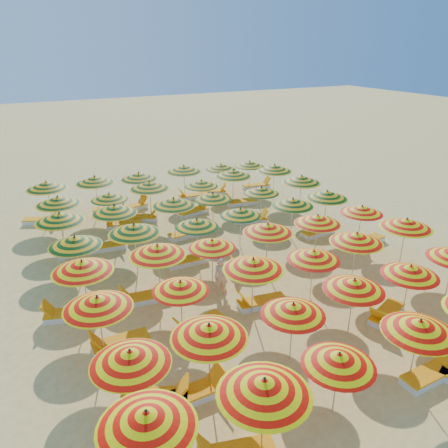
{
  "coord_description": "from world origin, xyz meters",
  "views": [
    {
      "loc": [
        -7.49,
        -14.26,
        8.52
      ],
      "look_at": [
        0.0,
        0.5,
        1.6
      ],
      "focal_mm": 35.0,
      "sensor_mm": 36.0,
      "label": 1
    }
  ],
  "objects": [
    {
      "name": "umbrella_30",
      "position": [
        -5.99,
        3.58,
        1.89
      ],
      "size": [
        2.27,
        2.27,
        2.15
      ],
      "color": "silver",
      "rests_on": "ground"
    },
    {
      "name": "umbrella_12",
      "position": [
        -5.95,
        -3.46,
        1.83
      ],
      "size": [
        2.41,
        2.41,
        2.08
      ],
      "color": "silver",
      "rests_on": "ground"
    },
    {
      "name": "lounger_18",
      "position": [
        -4.23,
        3.66,
        0.15
      ],
      "size": [
        1.79,
        0.77,
        0.69
      ],
      "rotation": [
        0.0,
        0.0,
        -0.11
      ],
      "color": "white",
      "rests_on": "ground"
    },
    {
      "name": "umbrella_10",
      "position": [
        3.47,
        -5.94,
        1.72
      ],
      "size": [
        2.41,
        2.41,
        1.95
      ],
      "color": "silver",
      "rests_on": "ground"
    },
    {
      "name": "lounger_15",
      "position": [
        -1.62,
        0.77,
        0.15
      ],
      "size": [
        1.74,
        0.6,
        0.69
      ],
      "rotation": [
        0.0,
        0.0,
        3.13
      ],
      "color": "white",
      "rests_on": "ground"
    },
    {
      "name": "umbrella_47",
      "position": [
        5.66,
        8.21,
        1.65
      ],
      "size": [
        2.28,
        2.28,
        1.87
      ],
      "color": "silver",
      "rests_on": "ground"
    },
    {
      "name": "lounger_20",
      "position": [
        3.08,
        3.51,
        0.15
      ],
      "size": [
        1.83,
        1.14,
        0.69
      ],
      "rotation": [
        0.0,
        0.0,
        -0.35
      ],
      "color": "white",
      "rests_on": "ground"
    },
    {
      "name": "umbrella_42",
      "position": [
        -5.97,
        8.34,
        1.9
      ],
      "size": [
        2.12,
        2.12,
        2.16
      ],
      "color": "silver",
      "rests_on": "ground"
    },
    {
      "name": "umbrella_45",
      "position": [
        1.36,
        8.22,
        1.87
      ],
      "size": [
        2.56,
        2.56,
        2.13
      ],
      "color": "silver",
      "rests_on": "ground"
    },
    {
      "name": "umbrella_14",
      "position": [
        -0.99,
        -3.53,
        1.88
      ],
      "size": [
        2.1,
        2.1,
        2.14
      ],
      "color": "silver",
      "rests_on": "ground"
    },
    {
      "name": "umbrella_41",
      "position": [
        5.99,
        5.95,
        1.9
      ],
      "size": [
        2.41,
        2.41,
        2.15
      ],
      "color": "silver",
      "rests_on": "ground"
    },
    {
      "name": "lounger_26",
      "position": [
        -3.01,
        8.04,
        0.15
      ],
      "size": [
        1.82,
        1.24,
        0.69
      ],
      "rotation": [
        0.0,
        0.0,
        -0.43
      ],
      "color": "white",
      "rests_on": "ground"
    },
    {
      "name": "umbrella_18",
      "position": [
        -5.94,
        -1.13,
        1.86
      ],
      "size": [
        2.57,
        2.57,
        2.11
      ],
      "color": "silver",
      "rests_on": "ground"
    },
    {
      "name": "lounger_25",
      "position": [
        -6.48,
        8.21,
        0.15
      ],
      "size": [
        1.82,
        1.23,
        0.69
      ],
      "rotation": [
        0.0,
        0.0,
        -0.42
      ],
      "color": "white",
      "rests_on": "ground"
    },
    {
      "name": "umbrella_0",
      "position": [
        -5.98,
        -8.02,
        1.86
      ],
      "size": [
        2.59,
        2.59,
        2.11
      ],
      "color": "silver",
      "rests_on": "ground"
    },
    {
      "name": "umbrella_6",
      "position": [
        -5.76,
        -6.06,
        1.79
      ],
      "size": [
        2.16,
        2.16,
        2.04
      ],
      "color": "silver",
      "rests_on": "ground"
    },
    {
      "name": "lounger_13",
      "position": [
        0.47,
        -1.02,
        0.15
      ],
      "size": [
        1.82,
        1.02,
        0.69
      ],
      "rotation": [
        0.0,
        0.0,
        2.87
      ],
      "color": "white",
      "rests_on": "ground"
    },
    {
      "name": "umbrella_44",
      "position": [
        -1.32,
        8.07,
        1.84
      ],
      "size": [
        2.39,
        2.39,
        2.09
      ],
      "color": "silver",
      "rests_on": "ground"
    },
    {
      "name": "lounger_19",
      "position": [
        -0.52,
        3.32,
        0.15
      ],
      "size": [
        1.78,
        0.75,
        0.69
      ],
      "rotation": [
        0.0,
        0.0,
        0.1
      ],
      "color": "white",
      "rests_on": "ground"
    },
    {
      "name": "umbrella_23",
      "position": [
        6.01,
        -1.04,
        1.72
      ],
      "size": [
        2.45,
        2.45,
        1.96
      ],
      "color": "silver",
      "rests_on": "ground"
    },
    {
      "name": "lounger_24",
      "position": [
        3.9,
        6.04,
        0.15
      ],
      "size": [
        1.81,
        0.87,
        0.69
      ],
      "rotation": [
        0.0,
        0.0,
        2.97
      ],
      "color": "white",
      "rests_on": "ground"
    },
    {
      "name": "umbrella_40",
      "position": [
        3.4,
        6.1,
        1.89
      ],
      "size": [
        2.48,
        2.48,
        2.15
      ],
      "color": "silver",
      "rests_on": "ground"
    },
    {
      "name": "umbrella_37",
      "position": [
        -3.42,
        5.96,
        1.65
      ],
      "size": [
        2.19,
        2.19,
        1.87
      ],
      "color": "silver",
      "rests_on": "ground"
    },
    {
      "name": "umbrella_29",
      "position": [
        5.68,
        0.94,
        1.87
      ],
      "size": [
        2.61,
        2.61,
        2.12
      ],
      "color": "silver",
      "rests_on": "ground"
    },
    {
      "name": "umbrella_8",
      "position": [
        -1.16,
        -6.02,
        1.7
      ],
      "size": [
        2.39,
        2.39,
        1.93
      ],
      "color": "silver",
      "rests_on": "ground"
    },
    {
      "name": "lounger_17",
      "position": [
        -5.49,
        3.8,
        0.15
      ],
      "size": [
        1.79,
        0.8,
        0.69
      ],
      "rotation": [
        0.0,
        0.0,
        3.27
      ],
      "color": "white",
      "rests_on": "ground"
    },
    {
      "name": "umbrella_31",
      "position": [
        -3.73,
        3.64,
        1.83
      ],
      "size": [
        2.29,
        2.29,
        2.08
      ],
      "color": "silver",
      "rests_on": "ground"
    },
    {
      "name": "lounger_22",
      "position": [
        -1.86,
        6.25,
        0.15
      ],
      "size": [
        1.82,
        1.23,
        0.69
      ],
      "rotation": [
        0.0,
        0.0,
        -0.42
      ],
      "color": "white",
      "rests_on": "ground"
    },
    {
      "name": "lounger_2",
      "position": [
        1.77,
        -8.44,
        0.15
      ],
      "size": [
        1.75,
        0.63,
        0.69
      ],
      "rotation": [
        0.0,
        0.0,
        0.03
      ],
      "color": "white",
      "rests_on": "ground"
    },
    {
      "name": "lounger_9",
      "position": [
        -2.95,
        -3.56,
        0.15
      ],
      "size": [
        1.82,
        0.98,
        0.69
      ],
      "rotation": [
        0.0,
        0.0,
        3.39
      ],
      "color": "white",
      "rests_on": "ground"
    },
    {
      "name": "umbrella_32",
      "position": [
        -1.12,
        3.34,
        1.83
      ],
      "size": [
        2.13,
        2.13,
        2.08
      ],
      "color": "silver",
      "rests_on": "ground"
    },
    {
      "name": "umbrella_24",
      "position": [
        -5.81,
        1.05,
        1.81
      ],
      "size": [
        2.19,
        2.19,
        2.06
      ],
      "color": "silver",
      "rests_on": "ground"
    },
    {
      "name": "umbrella_16",
      "position": [
        3.5,
        -3.42,
        1.84
      ],
      "size": [
        2.55,
        2.55,
        2.09
      ],
      "color": "silver",
      "rests_on": "ground"
    },
    {
      "name": "umbrella_34",
      "position": [
        3.59,
        3.44,
        1.67
      ],
      "size": [
        2.32,
        2.32,
        1.89
      ],
      "color": "silver",
      "rests_on": "ground"
    },
    {
      "name": "lounger_23",
      "position": [
        0.91,
        5.87,
        0.15
      ],
      "size": [
        1.82,
        0.94,
        0.69
      ],
      "rotation": [
        0.0,
        0.0,
        0.22
      ],
      "color": "white",
      "rests_on": "ground"
    },
    {
      "name": "umbrella_33",
      "position": [
        0.99,
        3.64,
        1.68
      ],
      "size": [
        2.17,
        2.17,
        1.91
      ],
      "color": "silver",
      "rests_on": "ground"
    },
    {
      "name": "umbrella_22",
      "position": [
        3.44,
        -1.22,
        1.79
      ],
      "size": [
        2.03,
        2.03,
        2.03
      ],
      "color": "silver",
      "rests_on": "ground"
    },
    {
      "name": "lounger_16",
      "position": [
        5.17,
        0.71,
        0.15
      ],
      "size": [
        1.78,
        0.72,
        0.69
      ],
      "rotation": [
        0.0,
        0.0,
        0.08
      ],
      "color": "white",
      "rests_on": "ground"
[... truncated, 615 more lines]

